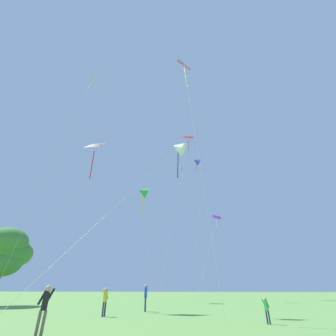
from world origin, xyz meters
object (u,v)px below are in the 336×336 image
at_px(kite_blue_delta, 197,161).
at_px(person_child_small, 266,308).
at_px(person_far_back, 146,295).
at_px(kite_pink_low, 185,71).
at_px(kite_teal_box, 182,171).
at_px(kite_red_high, 188,143).
at_px(person_with_spool, 105,299).
at_px(kite_white_distant, 178,148).
at_px(person_foreground_watcher, 45,305).
at_px(tree_right_cluster, 7,252).
at_px(kite_yellow_diamond, 91,84).
at_px(kite_purple_streamer, 216,221).
at_px(kite_black_large, 94,153).
at_px(kite_green_small, 143,192).

relative_size(kite_blue_delta, person_child_small, 26.86).
bearing_deg(person_far_back, kite_pink_low, 30.82).
distance_m(kite_teal_box, kite_pink_low, 17.47).
height_order(kite_red_high, person_child_small, kite_red_high).
bearing_deg(person_with_spool, person_child_small, -11.46).
bearing_deg(kite_white_distant, kite_pink_low, 88.24).
distance_m(person_foreground_watcher, tree_right_cluster, 21.30).
height_order(kite_white_distant, tree_right_cluster, kite_white_distant).
xyz_separation_m(kite_pink_low, person_with_spool, (-5.02, -6.07, -26.18)).
bearing_deg(kite_red_high, kite_blue_delta, 89.09).
bearing_deg(kite_teal_box, person_with_spool, -95.92).
distance_m(kite_yellow_diamond, kite_pink_low, 13.17).
relative_size(kite_red_high, kite_yellow_diamond, 0.77).
relative_size(person_foreground_watcher, person_with_spool, 1.02).
relative_size(kite_purple_streamer, kite_black_large, 0.74).
height_order(kite_green_small, person_child_small, kite_green_small).
distance_m(kite_red_high, kite_yellow_diamond, 16.10).
xyz_separation_m(kite_black_large, person_with_spool, (5.44, -4.88, -13.91)).
bearing_deg(kite_yellow_diamond, kite_black_large, -14.01).
xyz_separation_m(kite_teal_box, person_child_small, (6.65, -23.77, -19.74)).
height_order(kite_red_high, kite_green_small, kite_red_high).
relative_size(kite_teal_box, kite_purple_streamer, 1.74).
relative_size(kite_white_distant, kite_green_small, 0.69).
xyz_separation_m(kite_white_distant, kite_pink_low, (0.22, 7.02, 16.47)).
relative_size(kite_red_high, kite_green_small, 1.39).
height_order(person_child_small, tree_right_cluster, tree_right_cluster).
height_order(person_child_small, person_far_back, person_far_back).
bearing_deg(person_child_small, kite_purple_streamer, 93.34).
relative_size(person_foreground_watcher, person_far_back, 0.87).
xyz_separation_m(kite_blue_delta, person_with_spool, (-4.58, -32.30, -27.04)).
bearing_deg(kite_green_small, person_child_small, -57.90).
relative_size(kite_purple_streamer, tree_right_cluster, 1.67).
relative_size(kite_green_small, kite_pink_low, 0.56).
relative_size(kite_yellow_diamond, person_with_spool, 19.46).
distance_m(kite_purple_streamer, person_with_spool, 25.71).
xyz_separation_m(kite_purple_streamer, kite_pink_low, (-2.51, -16.25, 15.88)).
bearing_deg(tree_right_cluster, kite_pink_low, -3.31).
xyz_separation_m(kite_blue_delta, person_child_small, (4.36, -34.11, -27.31)).
bearing_deg(kite_yellow_diamond, person_far_back, -9.58).
bearing_deg(person_foreground_watcher, person_with_spool, 96.09).
height_order(kite_teal_box, person_far_back, kite_teal_box).
bearing_deg(kite_red_high, kite_white_distant, -88.01).
distance_m(kite_purple_streamer, kite_green_small, 12.60).
height_order(kite_yellow_diamond, person_with_spool, kite_yellow_diamond).
bearing_deg(person_foreground_watcher, kite_black_large, 118.09).
height_order(kite_blue_delta, kite_pink_low, kite_pink_low).
relative_size(kite_blue_delta, person_with_spool, 19.09).
distance_m(kite_white_distant, kite_red_high, 18.11).
height_order(kite_green_small, kite_blue_delta, kite_blue_delta).
relative_size(kite_blue_delta, person_far_back, 16.33).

